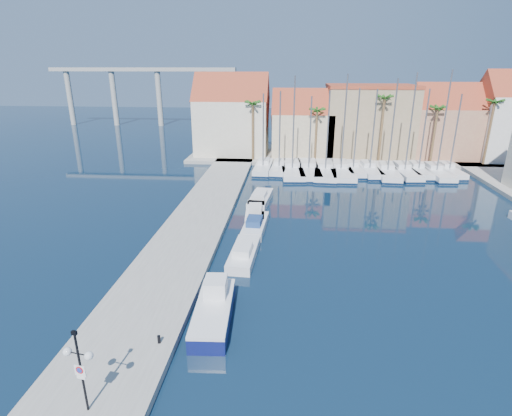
{
  "coord_description": "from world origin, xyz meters",
  "views": [
    {
      "loc": [
        0.03,
        -21.58,
        14.97
      ],
      "look_at": [
        -2.86,
        11.69,
        3.0
      ],
      "focal_mm": 28.0,
      "sensor_mm": 36.0,
      "label": 1
    }
  ],
  "objects": [
    {
      "name": "palm_0",
      "position": [
        -6.0,
        42.0,
        9.08
      ],
      "size": [
        2.6,
        2.6,
        10.15
      ],
      "color": "brown",
      "rests_on": "shore_north"
    },
    {
      "name": "sailboat_12",
      "position": [
        22.95,
        37.02,
        0.6
      ],
      "size": [
        2.78,
        8.5,
        11.33
      ],
      "rotation": [
        0.0,
        0.0,
        0.07
      ],
      "color": "white",
      "rests_on": "ground"
    },
    {
      "name": "fishing_boat",
      "position": [
        -4.4,
        -0.75,
        0.74
      ],
      "size": [
        2.44,
        6.46,
        2.23
      ],
      "rotation": [
        0.0,
        0.0,
        0.05
      ],
      "color": "#0E1554",
      "rests_on": "ground"
    },
    {
      "name": "sailboat_0",
      "position": [
        -3.92,
        36.7,
        0.58
      ],
      "size": [
        2.69,
        9.04,
        11.27
      ],
      "rotation": [
        0.0,
        0.0,
        -0.04
      ],
      "color": "white",
      "rests_on": "ground"
    },
    {
      "name": "motorboat_west_3",
      "position": [
        -3.25,
        21.98,
        0.51
      ],
      "size": [
        2.68,
        6.6,
        1.4
      ],
      "rotation": [
        0.0,
        0.0,
        -0.1
      ],
      "color": "white",
      "rests_on": "ground"
    },
    {
      "name": "building_1",
      "position": [
        2.0,
        47.0,
        5.3
      ],
      "size": [
        10.3,
        8.0,
        11.0
      ],
      "color": "tan",
      "rests_on": "shore_north"
    },
    {
      "name": "sailboat_2",
      "position": [
        0.35,
        35.71,
        0.58
      ],
      "size": [
        3.91,
        11.88,
        13.69
      ],
      "rotation": [
        0.0,
        0.0,
        0.07
      ],
      "color": "white",
      "rests_on": "ground"
    },
    {
      "name": "lamp_post",
      "position": [
        -8.62,
        -8.58,
        3.26
      ],
      "size": [
        1.41,
        0.54,
        4.2
      ],
      "rotation": [
        0.0,
        0.0,
        -0.16
      ],
      "color": "black",
      "rests_on": "quay_west"
    },
    {
      "name": "building_4",
      "position": [
        34.0,
        46.0,
        6.97
      ],
      "size": [
        8.3,
        8.0,
        14.0
      ],
      "color": "silver",
      "rests_on": "shore_north"
    },
    {
      "name": "motorboat_west_2",
      "position": [
        -3.43,
        17.44,
        0.51
      ],
      "size": [
        2.22,
        6.04,
        1.4
      ],
      "rotation": [
        0.0,
        0.0,
        0.05
      ],
      "color": "white",
      "rests_on": "ground"
    },
    {
      "name": "sailboat_8",
      "position": [
        13.99,
        35.66,
        0.59
      ],
      "size": [
        3.43,
        10.52,
        13.39
      ],
      "rotation": [
        0.0,
        0.0,
        -0.07
      ],
      "color": "white",
      "rests_on": "ground"
    },
    {
      "name": "building_0",
      "position": [
        -10.0,
        47.0,
        6.52
      ],
      "size": [
        12.3,
        9.0,
        13.5
      ],
      "color": "beige",
      "rests_on": "shore_north"
    },
    {
      "name": "sailboat_11",
      "position": [
        20.79,
        35.94,
        0.62
      ],
      "size": [
        2.98,
        9.81,
        14.49
      ],
      "rotation": [
        0.0,
        0.0,
        0.04
      ],
      "color": "white",
      "rests_on": "ground"
    },
    {
      "name": "ground",
      "position": [
        0.0,
        0.0,
        0.0
      ],
      "size": [
        260.0,
        260.0,
        0.0
      ],
      "primitive_type": "plane",
      "color": "#081A31",
      "rests_on": "ground"
    },
    {
      "name": "sailboat_7",
      "position": [
        11.58,
        36.59,
        0.59
      ],
      "size": [
        3.08,
        9.32,
        11.96
      ],
      "rotation": [
        0.0,
        0.0,
        0.07
      ],
      "color": "white",
      "rests_on": "ground"
    },
    {
      "name": "sailboat_5",
      "position": [
        7.38,
        35.87,
        0.57
      ],
      "size": [
        3.23,
        12.0,
        13.93
      ],
      "rotation": [
        0.0,
        0.0,
        0.01
      ],
      "color": "white",
      "rests_on": "ground"
    },
    {
      "name": "sailboat_9",
      "position": [
        16.41,
        36.09,
        0.61
      ],
      "size": [
        3.4,
        10.13,
        14.11
      ],
      "rotation": [
        0.0,
        0.0,
        0.08
      ],
      "color": "white",
      "rests_on": "ground"
    },
    {
      "name": "sailboat_3",
      "position": [
        2.74,
        36.04,
        0.55
      ],
      "size": [
        3.63,
        11.87,
        11.0
      ],
      "rotation": [
        0.0,
        0.0,
        0.05
      ],
      "color": "white",
      "rests_on": "ground"
    },
    {
      "name": "bollard",
      "position": [
        -6.88,
        -3.87,
        0.73
      ],
      "size": [
        0.18,
        0.18,
        0.46
      ],
      "primitive_type": "cylinder",
      "color": "black",
      "rests_on": "quay_west"
    },
    {
      "name": "sailboat_6",
      "position": [
        9.24,
        36.7,
        0.61
      ],
      "size": [
        2.87,
        8.51,
        12.03
      ],
      "rotation": [
        0.0,
        0.0,
        0.08
      ],
      "color": "white",
      "rests_on": "ground"
    },
    {
      "name": "viaduct",
      "position": [
        -39.07,
        82.0,
        10.25
      ],
      "size": [
        48.0,
        2.2,
        14.45
      ],
      "color": "#9E9E99",
      "rests_on": "ground"
    },
    {
      "name": "palm_1",
      "position": [
        4.0,
        42.0,
        8.14
      ],
      "size": [
        2.6,
        2.6,
        9.15
      ],
      "color": "brown",
      "rests_on": "shore_north"
    },
    {
      "name": "motorboat_west_0",
      "position": [
        -3.52,
        7.59,
        0.51
      ],
      "size": [
        2.26,
        6.18,
        1.4
      ],
      "rotation": [
        0.0,
        0.0,
        -0.05
      ],
      "color": "white",
      "rests_on": "ground"
    },
    {
      "name": "sailboat_4",
      "position": [
        5.21,
        35.62,
        0.56
      ],
      "size": [
        4.0,
        11.95,
        11.78
      ],
      "rotation": [
        0.0,
        0.0,
        -0.08
      ],
      "color": "white",
      "rests_on": "ground"
    },
    {
      "name": "palm_2",
      "position": [
        14.0,
        42.0,
        10.02
      ],
      "size": [
        2.6,
        2.6,
        11.15
      ],
      "color": "brown",
      "rests_on": "shore_north"
    },
    {
      "name": "palm_3",
      "position": [
        22.0,
        42.0,
        8.61
      ],
      "size": [
        2.6,
        2.6,
        9.65
      ],
      "color": "brown",
      "rests_on": "shore_north"
    },
    {
      "name": "palm_4",
      "position": [
        30.0,
        42.0,
        9.55
      ],
      "size": [
        2.6,
        2.6,
        10.65
      ],
      "color": "brown",
      "rests_on": "shore_north"
    },
    {
      "name": "building_3",
      "position": [
        25.0,
        47.0,
        5.86
      ],
      "size": [
        10.3,
        8.0,
        12.0
      ],
      "color": "#B2705A",
      "rests_on": "shore_north"
    },
    {
      "name": "quay_west",
      "position": [
        -9.0,
        13.5,
        0.25
      ],
      "size": [
        6.0,
        77.0,
        0.5
      ],
      "primitive_type": "cube",
      "color": "gray",
      "rests_on": "ground"
    },
    {
      "name": "motorboat_west_1",
      "position": [
        -3.12,
        13.83,
        0.51
      ],
      "size": [
        2.28,
        6.16,
        1.4
      ],
      "rotation": [
        0.0,
        0.0,
        -0.06
      ],
      "color": "white",
      "rests_on": "ground"
    },
    {
      "name": "shore_north",
      "position": [
        10.0,
        48.0,
        0.25
      ],
      "size": [
        54.0,
        16.0,
        0.5
      ],
      "primitive_type": "cube",
      "color": "gray",
      "rests_on": "ground"
    },
    {
      "name": "sailboat_1",
      "position": [
        -1.52,
        36.45,
        0.6
      ],
      "size": [
        2.72,
        8.4,
        11.61
      ],
      "rotation": [
        0.0,
        0.0,
        -0.06
      ],
      "color": "white",
      "rests_on": "ground"
    },
    {
      "name": "building_2",
      "position": [
        13.0,
        48.0,
        6.26
      ],
      "size": [
        14.2,
        10.2,
        11.5
      ],
      "color": "#9A845F",
      "rests_on": "shore_north"
    },
    {
      "name": "sailboat_10",
      "position": [
        18.59,
        36.78,
        0.6
      ],
      "size": [
        2.37,
        8.79,
        12.01
      ],
      "rotation": [
        0.0,
        0.0,
        -0.0
      ],
      "color": "white",
      "rests_on": "ground"
    }
  ]
}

